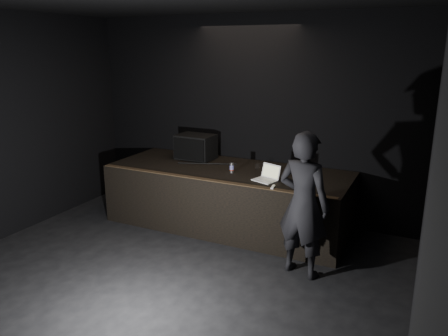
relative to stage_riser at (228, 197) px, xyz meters
name	(u,v)px	position (x,y,z in m)	size (l,w,h in m)	color
ground	(129,306)	(0.00, -2.73, -0.50)	(7.00, 7.00, 0.00)	black
room_walls	(118,138)	(0.00, -2.73, 1.52)	(6.10, 7.10, 3.52)	black
stage_riser	(228,197)	(0.00, 0.00, 0.00)	(4.00, 1.50, 1.00)	black
riser_lip	(208,180)	(0.00, -0.71, 0.51)	(3.92, 0.10, 0.01)	brown
stage_monitor	(196,147)	(-0.81, 0.35, 0.72)	(0.67, 0.50, 0.44)	black
cable	(207,164)	(-0.45, 0.11, 0.51)	(0.02, 0.02, 1.02)	black
laptop	(267,176)	(0.81, -0.32, 0.56)	(0.42, 0.40, 0.23)	white
beer_can	(232,168)	(0.15, -0.19, 0.58)	(0.07, 0.07, 0.17)	silver
plastic_cup	(257,166)	(0.44, 0.20, 0.55)	(0.07, 0.07, 0.09)	white
wii_remote	(273,187)	(1.02, -0.65, 0.51)	(0.04, 0.16, 0.03)	white
person	(303,205)	(1.59, -1.07, 0.48)	(0.71, 0.47, 1.95)	black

